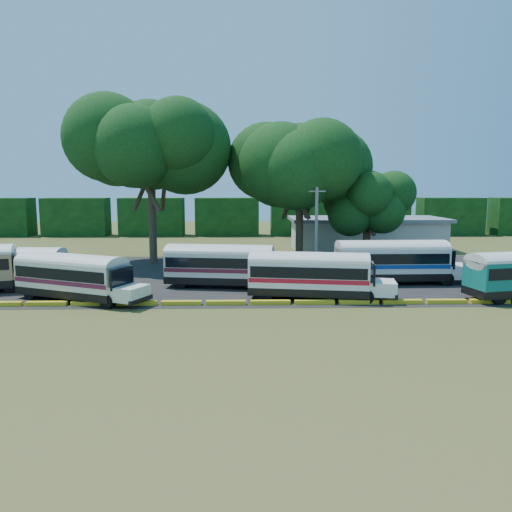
{
  "coord_description": "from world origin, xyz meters",
  "views": [
    {
      "loc": [
        2.79,
        -31.88,
        8.03
      ],
      "look_at": [
        3.64,
        6.0,
        2.62
      ],
      "focal_mm": 35.0,
      "sensor_mm": 36.0,
      "label": 1
    }
  ],
  "objects_px": {
    "bus_red": "(15,265)",
    "bus_white_red": "(312,273)",
    "tree_west": "(150,146)",
    "bus_cream_west": "(74,274)"
  },
  "relations": [
    {
      "from": "bus_cream_west",
      "to": "bus_red",
      "type": "bearing_deg",
      "value": 167.77
    },
    {
      "from": "bus_red",
      "to": "tree_west",
      "type": "relative_size",
      "value": 0.6
    },
    {
      "from": "bus_white_red",
      "to": "tree_west",
      "type": "height_order",
      "value": "tree_west"
    },
    {
      "from": "bus_red",
      "to": "bus_white_red",
      "type": "bearing_deg",
      "value": -7.95
    },
    {
      "from": "tree_west",
      "to": "bus_red",
      "type": "bearing_deg",
      "value": -123.57
    },
    {
      "from": "bus_cream_west",
      "to": "bus_white_red",
      "type": "relative_size",
      "value": 0.96
    },
    {
      "from": "bus_red",
      "to": "bus_cream_west",
      "type": "bearing_deg",
      "value": -33.52
    },
    {
      "from": "bus_cream_west",
      "to": "bus_white_red",
      "type": "bearing_deg",
      "value": 24.7
    },
    {
      "from": "bus_white_red",
      "to": "tree_west",
      "type": "relative_size",
      "value": 0.63
    },
    {
      "from": "bus_red",
      "to": "bus_white_red",
      "type": "height_order",
      "value": "bus_white_red"
    }
  ]
}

